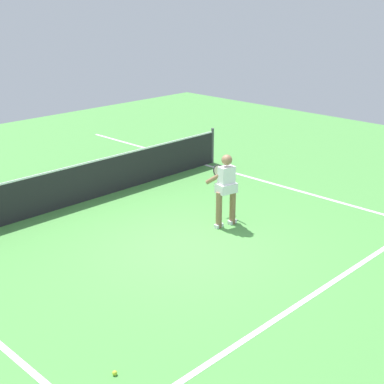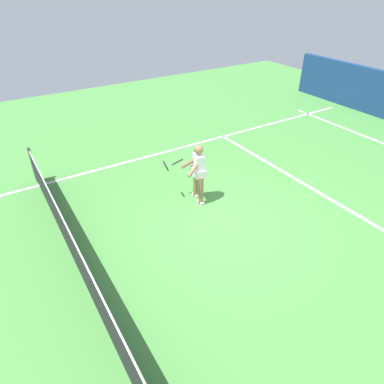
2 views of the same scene
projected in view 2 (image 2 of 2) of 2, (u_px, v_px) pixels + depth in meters
The scene contains 5 objects.
ground_plane at pixel (231, 224), 7.99m from camera, with size 25.01×25.01×0.00m, color #4C9342.
service_line_marking at pixel (315, 190), 9.24m from camera, with size 8.32×0.10×0.01m, color white.
sideline_right_marking at pixel (152, 155), 10.96m from camera, with size 0.10×17.24×0.01m, color white.
court_net at pixel (82, 266), 6.22m from camera, with size 9.00×0.08×1.02m.
tennis_player at pixel (197, 171), 8.37m from camera, with size 0.90×0.90×1.55m.
Camera 2 is at (-4.87, 4.10, 4.98)m, focal length 32.10 mm.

